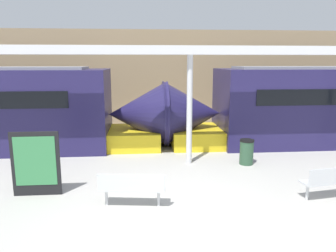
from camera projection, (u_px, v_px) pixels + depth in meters
name	position (u px, v px, depth m)	size (l,w,h in m)	color
ground_plane	(178.00, 223.00, 7.02)	(60.00, 60.00, 0.00)	#B2AFA8
station_wall	(155.00, 79.00, 17.19)	(56.00, 0.20, 5.00)	#9E8460
bench_near	(132.00, 187.00, 7.71)	(1.62, 0.64, 0.85)	silver
bench_far	(330.00, 180.00, 8.17)	(1.46, 0.66, 0.85)	silver
trash_bin	(247.00, 152.00, 10.96)	(0.48, 0.48, 0.85)	#2D5138
poster_board	(36.00, 164.00, 8.33)	(1.21, 0.07, 1.68)	black
support_column_near	(189.00, 110.00, 10.83)	(0.19, 0.19, 3.61)	silver
canopy_beam	(190.00, 50.00, 10.45)	(28.00, 0.60, 0.28)	silver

